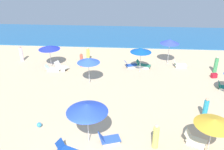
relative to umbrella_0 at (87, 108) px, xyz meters
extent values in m
cube|color=#24629A|center=(0.00, 22.29, -2.35)|extent=(60.00, 10.45, 0.12)
cylinder|color=silver|center=(0.00, 0.00, -1.33)|extent=(0.05, 0.05, 2.15)
cone|color=blue|center=(0.00, 0.00, 0.00)|extent=(2.39, 2.39, 0.52)
cube|color=silver|center=(1.39, -0.27, -2.31)|extent=(1.01, 0.37, 0.20)
cube|color=silver|center=(1.21, 0.28, -2.31)|extent=(1.01, 0.37, 0.20)
cube|color=blue|center=(1.30, 0.00, -2.18)|extent=(1.32, 1.01, 0.06)
cube|color=blue|center=(0.80, -0.16, -1.94)|extent=(0.52, 0.72, 0.50)
cube|color=silver|center=(-0.88, -0.90, -2.30)|extent=(1.01, 0.44, 0.21)
cube|color=#1844A3|center=(-1.47, -0.92, -1.93)|extent=(0.47, 0.61, 0.50)
cylinder|color=silver|center=(-1.15, 7.51, -1.42)|extent=(0.05, 0.05, 1.97)
cone|color=blue|center=(-1.15, 7.51, -0.23)|extent=(1.97, 1.97, 0.42)
cylinder|color=silver|center=(3.39, 10.19, -1.38)|extent=(0.05, 0.05, 2.06)
cone|color=#1152AE|center=(3.39, 10.19, -0.17)|extent=(2.01, 2.01, 0.37)
cube|color=silver|center=(2.68, 10.96, -2.30)|extent=(0.99, 0.36, 0.23)
cube|color=silver|center=(2.52, 11.42, -2.30)|extent=(0.99, 0.36, 0.23)
cube|color=#2850AE|center=(2.60, 11.19, -2.15)|extent=(1.27, 0.91, 0.06)
cube|color=#2850AE|center=(2.10, 11.03, -1.92)|extent=(0.54, 0.64, 0.50)
cube|color=silver|center=(3.76, 10.94, -2.28)|extent=(1.16, 0.42, 0.26)
cube|color=silver|center=(3.92, 11.44, -2.28)|extent=(1.16, 0.42, 0.26)
cube|color=#2E8364|center=(3.84, 11.19, -2.12)|extent=(1.47, 1.01, 0.06)
cube|color=#2E8364|center=(3.25, 11.39, -1.90)|extent=(0.49, 0.66, 0.47)
cube|color=#23836A|center=(10.01, 7.25, -1.98)|extent=(0.42, 0.65, 0.45)
cylinder|color=silver|center=(-5.67, 10.96, -1.49)|extent=(0.05, 0.05, 1.84)
cone|color=#2433C1|center=(-5.67, 10.96, -0.38)|extent=(2.14, 2.14, 0.38)
cube|color=silver|center=(-5.10, 9.60, -2.32)|extent=(1.19, 0.09, 0.19)
cube|color=silver|center=(-5.12, 10.08, -2.32)|extent=(1.19, 0.09, 0.19)
cube|color=silver|center=(-5.11, 9.84, -2.19)|extent=(1.35, 0.62, 0.06)
cube|color=silver|center=(-5.72, 9.82, -2.00)|extent=(0.40, 0.55, 0.42)
cube|color=silver|center=(-4.44, 9.89, -2.29)|extent=(1.05, 0.51, 0.25)
cube|color=silver|center=(-4.20, 10.39, -2.29)|extent=(1.05, 0.51, 0.25)
cube|color=white|center=(-4.32, 10.14, -2.13)|extent=(1.42, 1.12, 0.06)
cube|color=white|center=(-4.85, 10.38, -1.89)|extent=(0.53, 0.69, 0.52)
cylinder|color=silver|center=(6.77, -0.63, -1.37)|extent=(0.05, 0.05, 2.09)
cone|color=gold|center=(6.77, -0.63, -0.15)|extent=(2.02, 2.02, 0.35)
cube|color=silver|center=(6.26, -0.05, -2.28)|extent=(0.94, 0.48, 0.25)
cube|color=silver|center=(6.49, 0.43, -2.28)|extent=(0.94, 0.48, 0.25)
cube|color=#EFE8C7|center=(6.38, 0.19, -2.13)|extent=(1.30, 1.07, 0.06)
cube|color=#EFE8C7|center=(5.91, 0.42, -1.91)|extent=(0.61, 0.71, 0.48)
cylinder|color=silver|center=(6.38, 12.40, -1.29)|extent=(0.05, 0.05, 2.23)
cone|color=blue|center=(6.38, 12.40, 0.05)|extent=(1.95, 1.95, 0.44)
cube|color=silver|center=(7.59, 11.30, -2.29)|extent=(1.06, 0.08, 0.25)
cube|color=silver|center=(7.56, 11.87, -2.29)|extent=(1.06, 0.08, 0.25)
cube|color=white|center=(7.57, 11.59, -2.13)|extent=(1.20, 0.72, 0.06)
cube|color=white|center=(7.04, 11.56, -1.92)|extent=(0.33, 0.65, 0.46)
cylinder|color=#299DC2|center=(7.61, 2.99, -1.74)|extent=(0.44, 0.44, 1.33)
sphere|color=tan|center=(7.61, 2.99, -0.97)|extent=(0.23, 0.23, 0.23)
cylinder|color=white|center=(-9.24, 12.11, -1.68)|extent=(0.48, 0.48, 1.46)
sphere|color=tan|center=(-9.24, 12.11, -0.85)|extent=(0.21, 0.21, 0.21)
cylinder|color=#D65C48|center=(-2.51, 11.08, -1.77)|extent=(0.35, 0.35, 1.28)
sphere|color=tan|center=(-2.51, 11.08, -1.04)|extent=(0.20, 0.20, 0.20)
cylinder|color=#45A260|center=(10.65, 10.53, -1.67)|extent=(0.37, 0.37, 1.47)
sphere|color=beige|center=(10.65, 10.53, -0.84)|extent=(0.22, 0.22, 0.22)
cylinder|color=#E5E265|center=(3.93, -0.21, -1.71)|extent=(0.49, 0.49, 1.39)
sphere|color=beige|center=(3.93, -0.21, -0.91)|extent=(0.23, 0.23, 0.23)
cylinder|color=#F9EA59|center=(-2.11, 12.72, -1.77)|extent=(0.36, 0.36, 1.28)
sphere|color=beige|center=(-2.11, 12.72, -1.02)|extent=(0.23, 0.23, 0.23)
cube|color=red|center=(10.23, 9.39, -2.20)|extent=(0.60, 0.46, 0.42)
sphere|color=#3D9BD2|center=(-3.46, 1.13, -2.25)|extent=(0.32, 0.32, 0.32)
camera|label=1|loc=(2.19, -11.01, 7.43)|focal=38.03mm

